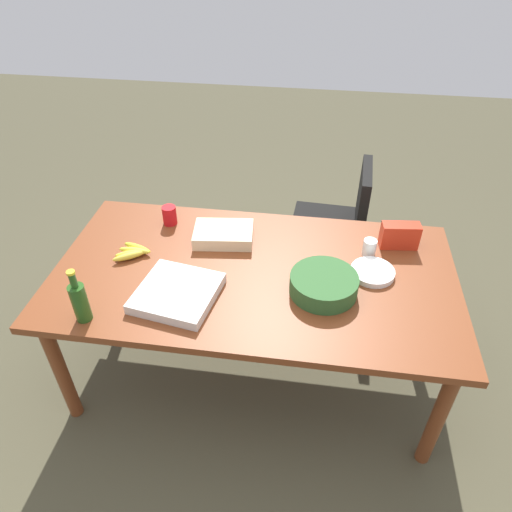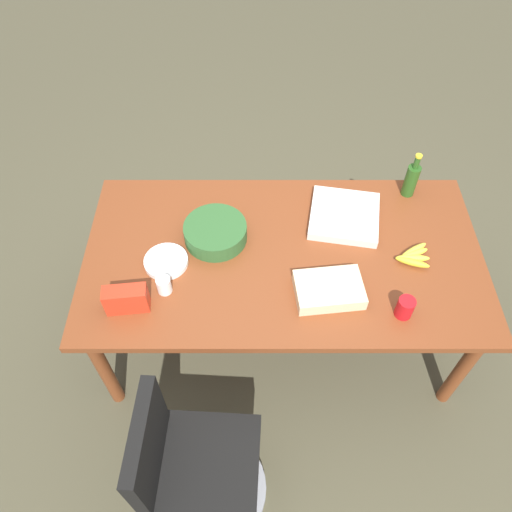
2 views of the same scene
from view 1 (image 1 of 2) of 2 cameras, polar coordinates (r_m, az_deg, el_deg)
The scene contains 12 objects.
ground_plane at distance 2.93m, azimuth -0.19°, elevation -13.17°, with size 10.00×10.00×0.00m, color #4A4732.
conference_table at distance 2.44m, azimuth -0.22°, elevation -3.16°, with size 2.04×1.08×0.75m.
office_chair at distance 3.38m, azimuth 9.21°, elevation 2.39°, with size 0.56×0.56×0.88m.
chip_bag_red at distance 2.63m, azimuth 16.98°, elevation 2.38°, with size 0.20×0.08×0.14m, color red.
sheet_cake at distance 2.59m, azimuth -3.94°, elevation 2.63°, with size 0.32×0.22×0.07m, color beige.
banana_bunch at distance 2.56m, azimuth -14.64°, elevation 0.47°, with size 0.19×0.18×0.04m.
salad_bowl at distance 2.27m, azimuth 8.19°, elevation -3.42°, with size 0.33×0.33×0.09m, color #2D592A.
pizza_box at distance 2.27m, azimuth -9.51°, elevation -4.43°, with size 0.36×0.36×0.05m, color silver.
paper_plate_stack at distance 2.44m, azimuth 13.91°, elevation -1.90°, with size 0.22×0.22×0.03m, color white.
wine_bottle at distance 2.22m, azimuth -20.55°, elevation -5.13°, with size 0.08×0.08×0.28m.
paper_cup at distance 2.54m, azimuth 13.56°, elevation 1.02°, with size 0.07×0.07×0.09m, color white.
red_solo_cup at distance 2.75m, azimuth -10.42°, elevation 4.87°, with size 0.08×0.08×0.11m, color red.
Camera 1 is at (-0.27, 1.81, 2.30)m, focal length 33.07 mm.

